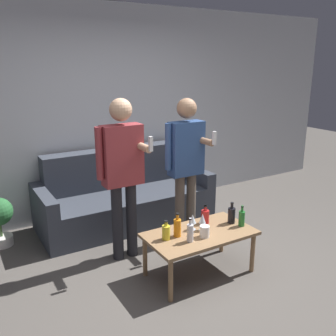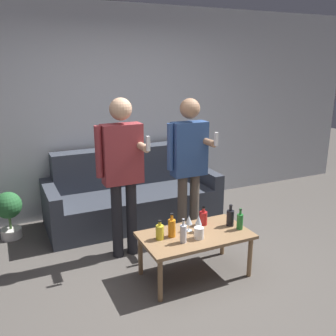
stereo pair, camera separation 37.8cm
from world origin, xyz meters
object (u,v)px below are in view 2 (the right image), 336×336
Objects in this scene: coffee_table at (195,238)px; person_standing_right at (189,159)px; couch at (132,196)px; bottle_orange at (203,218)px; person_standing_left at (122,165)px.

person_standing_right reaches higher than coffee_table.
couch is 1.42m from bottle_orange.
coffee_table is (0.09, -1.53, 0.07)m from couch.
couch is at bearing 113.91° from person_standing_right.
coffee_table is 0.64× the size of person_standing_right.
coffee_table is at bearing -86.52° from couch.
person_standing_right is at bearing -66.09° from couch.
coffee_table is at bearing -112.57° from person_standing_right.
bottle_orange is at bearing 41.57° from coffee_table.
couch is 2.09× the size of coffee_table.
coffee_table is 1.02m from person_standing_left.
coffee_table is 0.62× the size of person_standing_left.
bottle_orange is (0.17, 0.15, 0.12)m from coffee_table.
bottle_orange is at bearing -102.05° from person_standing_right.
coffee_table is 5.56× the size of bottle_orange.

